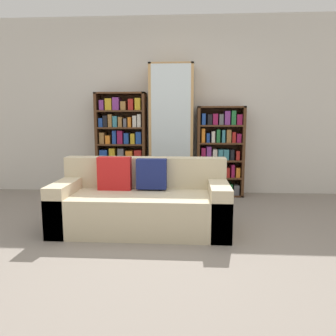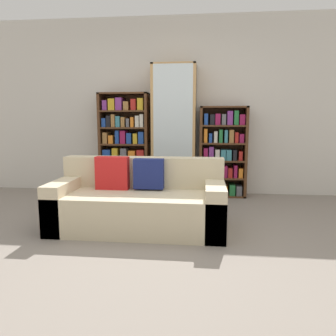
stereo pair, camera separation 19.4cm
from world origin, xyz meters
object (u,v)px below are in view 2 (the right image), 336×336
object	(u,v)px
bookshelf_right	(223,153)
wine_bottle	(206,200)
display_cabinet	(174,131)
bookshelf_left	(125,145)
couch	(139,203)

from	to	relation	value
bookshelf_right	wine_bottle	bearing A→B (deg)	-105.07
display_cabinet	wine_bottle	size ratio (longest dim) A/B	5.20
display_cabinet	bookshelf_left	bearing A→B (deg)	178.81
bookshelf_left	wine_bottle	size ratio (longest dim) A/B	4.12
couch	wine_bottle	world-z (taller)	couch
bookshelf_left	bookshelf_right	bearing A→B (deg)	0.02
couch	bookshelf_right	distance (m)	1.91
bookshelf_right	wine_bottle	distance (m)	1.08
couch	bookshelf_right	bearing A→B (deg)	58.94
bookshelf_left	wine_bottle	bearing A→B (deg)	-36.47
bookshelf_left	bookshelf_right	world-z (taller)	bookshelf_left
couch	bookshelf_left	bearing A→B (deg)	108.47
couch	bookshelf_right	world-z (taller)	bookshelf_right
bookshelf_right	wine_bottle	world-z (taller)	bookshelf_right
bookshelf_left	wine_bottle	distance (m)	1.67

